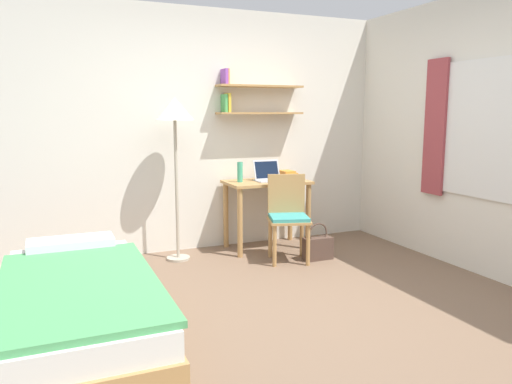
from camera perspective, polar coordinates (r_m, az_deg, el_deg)
name	(u,v)px	position (r m, az deg, el deg)	size (l,w,h in m)	color
ground_plane	(292,310)	(3.91, 4.21, -13.42)	(5.28, 5.28, 0.00)	brown
wall_back	(210,130)	(5.50, -5.29, 7.09)	(4.40, 0.27, 2.60)	silver
wall_right	(496,135)	(4.91, 25.91, 5.93)	(0.10, 4.40, 2.60)	silver
bed	(80,312)	(3.45, -19.64, -12.85)	(0.92, 1.98, 0.54)	#B2844C
desk	(267,195)	(5.46, 1.25, -0.39)	(0.90, 0.53, 0.76)	#B2844C
desk_chair	(288,214)	(5.05, 3.70, -2.52)	(0.50, 0.50, 0.87)	#B2844C
standing_lamp	(175,118)	(5.01, -9.33, 8.36)	(0.38, 0.38, 1.65)	#B2A893
laptop	(268,175)	(5.44, 1.42, 1.92)	(0.31, 0.24, 0.23)	#B7BABF
water_bottle	(240,172)	(5.33, -1.86, 2.31)	(0.06, 0.06, 0.22)	#42A87F
book_stack	(287,175)	(5.57, 3.59, 1.96)	(0.19, 0.24, 0.10)	#333338
handbag	(318,247)	(5.17, 7.13, -6.34)	(0.30, 0.13, 0.39)	#4C382D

